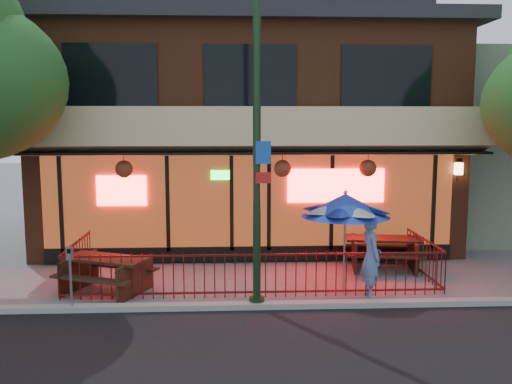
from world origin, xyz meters
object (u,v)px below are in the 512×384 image
picnic_table_right (383,248)px  pedestrian (371,257)px  street_light (257,155)px  patio_umbrella (345,205)px  parking_meter_near (70,268)px  picnic_table_left (106,269)px

picnic_table_right → pedestrian: bearing=-112.1°
street_light → patio_umbrella: street_light is taller
patio_umbrella → parking_meter_near: size_ratio=1.71×
pedestrian → parking_meter_near: (-6.25, -0.58, -0.00)m
picnic_table_right → parking_meter_near: 7.74m
picnic_table_right → street_light: bearing=-140.8°
picnic_table_left → patio_umbrella: size_ratio=1.01×
picnic_table_left → pedestrian: bearing=-5.9°
street_light → parking_meter_near: 4.37m
patio_umbrella → parking_meter_near: bearing=-168.5°
pedestrian → patio_umbrella: bearing=31.0°
street_light → parking_meter_near: street_light is taller
picnic_table_right → picnic_table_left: bearing=-165.9°
picnic_table_left → parking_meter_near: (-0.43, -1.18, 0.37)m
patio_umbrella → pedestrian: 1.29m
street_light → picnic_table_left: street_light is taller
parking_meter_near → patio_umbrella: bearing=11.5°
street_light → patio_umbrella: bearing=28.4°
picnic_table_left → pedestrian: size_ratio=1.28×
picnic_table_left → parking_meter_near: 1.31m
pedestrian → parking_meter_near: bearing=89.0°
parking_meter_near → street_light: bearing=1.2°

